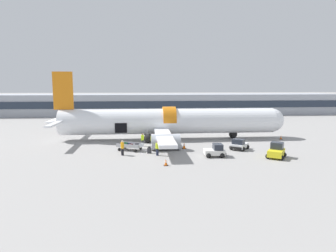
% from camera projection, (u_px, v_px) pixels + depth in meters
% --- Properties ---
extents(ground_plane, '(500.00, 500.00, 0.00)m').
position_uv_depth(ground_plane, '(155.00, 146.00, 39.82)').
color(ground_plane, gray).
extents(terminal_strip, '(102.71, 11.32, 5.51)m').
position_uv_depth(terminal_strip, '(148.00, 104.00, 81.18)').
color(terminal_strip, '#9EA3AD').
rests_on(terminal_strip, ground_plane).
extents(airplane, '(35.71, 27.34, 9.98)m').
position_uv_depth(airplane, '(166.00, 122.00, 44.59)').
color(airplane, white).
rests_on(airplane, ground_plane).
extents(baggage_tug_lead, '(2.47, 2.22, 1.45)m').
position_uv_depth(baggage_tug_lead, '(215.00, 151.00, 34.27)').
color(baggage_tug_lead, silver).
rests_on(baggage_tug_lead, ground_plane).
extents(baggage_tug_mid, '(2.73, 2.99, 1.72)m').
position_uv_depth(baggage_tug_mid, '(276.00, 151.00, 33.63)').
color(baggage_tug_mid, yellow).
rests_on(baggage_tug_mid, ground_plane).
extents(baggage_tug_rear, '(2.76, 2.89, 1.38)m').
position_uv_depth(baggage_tug_rear, '(239.00, 145.00, 37.84)').
color(baggage_tug_rear, white).
rests_on(baggage_tug_rear, ground_plane).
extents(baggage_cart_loading, '(4.00, 2.68, 1.00)m').
position_uv_depth(baggage_cart_loading, '(131.00, 146.00, 37.35)').
color(baggage_cart_loading, '#B7BABF').
rests_on(baggage_cart_loading, ground_plane).
extents(ground_crew_loader_a, '(0.46, 0.62, 1.76)m').
position_uv_depth(ground_crew_loader_a, '(122.00, 147.00, 34.72)').
color(ground_crew_loader_a, black).
rests_on(ground_crew_loader_a, ground_plane).
extents(ground_crew_loader_b, '(0.54, 0.57, 1.74)m').
position_uv_depth(ground_crew_loader_b, '(142.00, 139.00, 39.86)').
color(ground_crew_loader_b, '#2D2D33').
rests_on(ground_crew_loader_b, ground_plane).
extents(ground_crew_driver, '(0.59, 0.42, 1.71)m').
position_uv_depth(ground_crew_driver, '(153.00, 140.00, 39.71)').
color(ground_crew_driver, '#2D2D33').
rests_on(ground_crew_driver, ground_plane).
extents(ground_crew_supervisor, '(0.54, 0.54, 1.68)m').
position_uv_depth(ground_crew_supervisor, '(157.00, 148.00, 34.64)').
color(ground_crew_supervisor, '#1E2338').
rests_on(ground_crew_supervisor, ground_plane).
extents(suitcase_on_tarmac_upright, '(0.51, 0.23, 0.80)m').
position_uv_depth(suitcase_on_tarmac_upright, '(149.00, 151.00, 35.76)').
color(suitcase_on_tarmac_upright, '#2D2D33').
rests_on(suitcase_on_tarmac_upright, ground_plane).
extents(safety_cone_nose, '(0.45, 0.45, 0.62)m').
position_uv_depth(safety_cone_nose, '(281.00, 137.00, 44.91)').
color(safety_cone_nose, black).
rests_on(safety_cone_nose, ground_plane).
extents(safety_cone_engine_left, '(0.46, 0.46, 0.68)m').
position_uv_depth(safety_cone_engine_left, '(166.00, 163.00, 30.42)').
color(safety_cone_engine_left, black).
rests_on(safety_cone_engine_left, ground_plane).
extents(safety_cone_wingtip, '(0.54, 0.54, 0.77)m').
position_uv_depth(safety_cone_wingtip, '(184.00, 146.00, 38.38)').
color(safety_cone_wingtip, black).
rests_on(safety_cone_wingtip, ground_plane).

